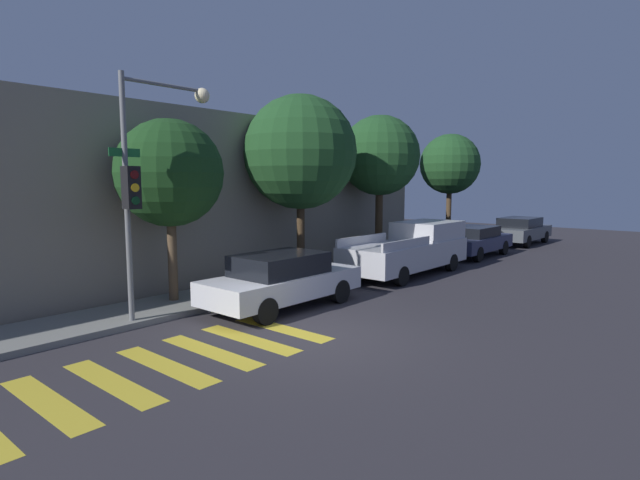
{
  "coord_description": "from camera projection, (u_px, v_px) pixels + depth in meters",
  "views": [
    {
      "loc": [
        -7.43,
        -6.66,
        3.17
      ],
      "look_at": [
        2.79,
        2.1,
        1.6
      ],
      "focal_mm": 28.0,
      "sensor_mm": 36.0,
      "label": 1
    }
  ],
  "objects": [
    {
      "name": "tree_midblock",
      "position": [
        300.0,
        153.0,
        16.09
      ],
      "size": [
        3.67,
        3.67,
        5.96
      ],
      "color": "#42301E",
      "rests_on": "ground"
    },
    {
      "name": "tree_near_corner",
      "position": [
        170.0,
        174.0,
        12.52
      ],
      "size": [
        2.71,
        2.71,
        4.75
      ],
      "color": "brown",
      "rests_on": "ground"
    },
    {
      "name": "tree_far_end",
      "position": [
        380.0,
        156.0,
        19.53
      ],
      "size": [
        3.13,
        3.13,
        5.77
      ],
      "color": "#4C3823",
      "rests_on": "ground"
    },
    {
      "name": "sedan_near_corner",
      "position": [
        282.0,
        279.0,
        12.54
      ],
      "size": [
        4.3,
        1.77,
        1.39
      ],
      "color": "silver",
      "rests_on": "ground"
    },
    {
      "name": "crosswalk",
      "position": [
        165.0,
        366.0,
        8.64
      ],
      "size": [
        6.2,
        2.6,
        0.0
      ],
      "color": "gold",
      "rests_on": "ground"
    },
    {
      "name": "tree_behind_truck",
      "position": [
        450.0,
        164.0,
        24.13
      ],
      "size": [
        2.89,
        2.89,
        5.48
      ],
      "color": "#4C3823",
      "rests_on": "ground"
    },
    {
      "name": "building_row",
      "position": [
        103.0,
        198.0,
        15.53
      ],
      "size": [
        26.0,
        6.0,
        5.32
      ],
      "primitive_type": "cube",
      "color": "gray",
      "rests_on": "ground"
    },
    {
      "name": "pickup_truck",
      "position": [
        411.0,
        248.0,
        17.29
      ],
      "size": [
        5.49,
        1.96,
        1.75
      ],
      "color": "#BCBCC1",
      "rests_on": "ground"
    },
    {
      "name": "sedan_middle",
      "position": [
        474.0,
        240.0,
        21.29
      ],
      "size": [
        4.37,
        1.74,
        1.29
      ],
      "color": "#2D3351",
      "rests_on": "ground"
    },
    {
      "name": "sedan_far_end",
      "position": [
        520.0,
        230.0,
        25.56
      ],
      "size": [
        4.43,
        1.84,
        1.37
      ],
      "color": "#4C5156",
      "rests_on": "ground"
    },
    {
      "name": "ground_plane",
      "position": [
        309.0,
        337.0,
        10.27
      ],
      "size": [
        60.0,
        60.0,
        0.0
      ],
      "primitive_type": "plane",
      "color": "#2D2B30"
    },
    {
      "name": "traffic_light_pole",
      "position": [
        148.0,
        165.0,
        10.9
      ],
      "size": [
        2.56,
        0.56,
        5.47
      ],
      "color": "slate",
      "rests_on": "ground"
    },
    {
      "name": "sidewalk",
      "position": [
        189.0,
        302.0,
        12.98
      ],
      "size": [
        26.0,
        2.01,
        0.14
      ],
      "primitive_type": "cube",
      "color": "slate",
      "rests_on": "ground"
    }
  ]
}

